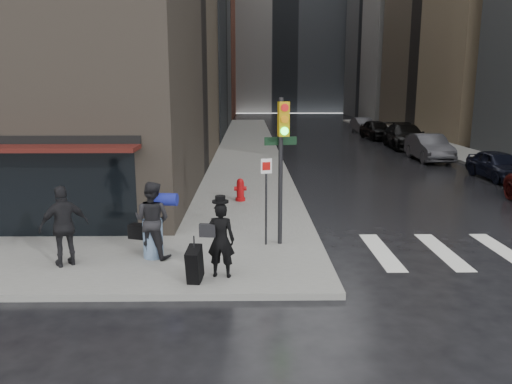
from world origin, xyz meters
The scene contains 16 objects.
ground centered at (0.00, 0.00, 0.00)m, with size 140.00×140.00×0.00m, color black.
sidewalk_left centered at (0.00, 27.00, 0.07)m, with size 4.00×50.00×0.15m, color slate.
sidewalk_right centered at (13.50, 27.00, 0.07)m, with size 3.00×50.00×0.15m, color slate.
bldg_left_far centered at (-13.00, 62.00, 13.00)m, with size 22.00×20.00×26.00m, color brown.
bldg_right_far centered at (26.00, 58.00, 12.50)m, with size 22.00×20.00×25.00m, color gray.
bldg_distant centered at (6.00, 78.00, 16.00)m, with size 40.00×12.00×32.00m, color gray.
man_overcoat centered at (-0.65, -1.11, 0.91)m, with size 1.04×0.89×1.83m.
man_jeans centered at (-2.25, 0.24, 1.09)m, with size 1.30×1.01×1.87m.
man_greycoat centered at (-4.15, -0.29, 1.09)m, with size 1.17×0.99×1.87m.
traffic_light centered at (0.86, 1.18, 2.59)m, with size 0.93×0.53×3.78m.
fire_hydrant centered at (-0.24, 6.34, 0.52)m, with size 0.45×0.36×0.82m.
parked_car_1 centered at (11.57, 11.28, 0.66)m, with size 1.57×3.89×1.33m, color black.
parked_car_2 centered at (10.52, 17.32, 0.76)m, with size 1.61×4.63×1.53m, color #3A3A3F.
parked_car_3 centered at (10.98, 23.37, 0.84)m, with size 2.34×5.76×1.67m, color black.
parked_car_4 centered at (10.53, 29.42, 0.78)m, with size 1.84×4.57×1.56m, color black.
parked_car_5 centered at (10.77, 35.46, 0.70)m, with size 1.48×4.25×1.40m, color #3A3A3F.
Camera 1 is at (0.06, -11.31, 4.19)m, focal length 35.00 mm.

